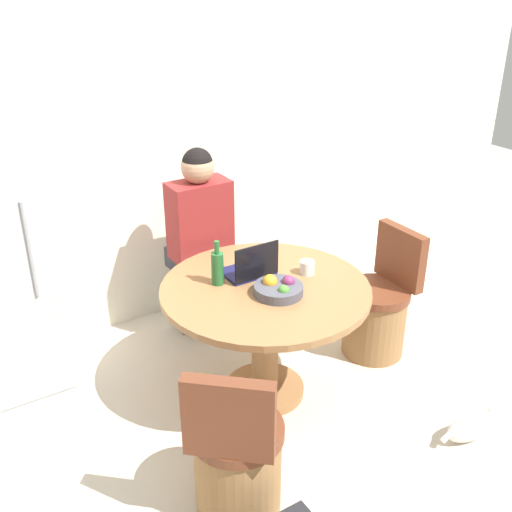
# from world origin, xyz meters

# --- Properties ---
(ground_plane) EXTENTS (12.00, 12.00, 0.00)m
(ground_plane) POSITION_xyz_m (0.00, 0.00, 0.00)
(ground_plane) COLOR beige
(wall_back) EXTENTS (7.00, 0.06, 2.60)m
(wall_back) POSITION_xyz_m (0.00, 1.38, 1.30)
(wall_back) COLOR silver
(wall_back) RESTS_ON ground_plane
(dining_table) EXTENTS (1.20, 1.20, 0.75)m
(dining_table) POSITION_xyz_m (-0.01, 0.11, 0.56)
(dining_table) COLOR olive
(dining_table) RESTS_ON ground_plane
(chair_near_left_corner) EXTENTS (0.51, 0.51, 0.87)m
(chair_near_left_corner) POSITION_xyz_m (-0.60, -0.55, 0.29)
(chair_near_left_corner) COLOR olive
(chair_near_left_corner) RESTS_ON ground_plane
(chair_right_side) EXTENTS (0.44, 0.44, 0.87)m
(chair_right_side) POSITION_xyz_m (0.87, 0.10, 0.29)
(chair_right_side) COLOR olive
(chair_right_side) RESTS_ON ground_plane
(person_seated) EXTENTS (0.40, 0.37, 1.37)m
(person_seated) POSITION_xyz_m (-0.02, 0.94, 0.76)
(person_seated) COLOR #2D2D38
(person_seated) RESTS_ON ground_plane
(laptop) EXTENTS (0.29, 0.23, 0.22)m
(laptop) POSITION_xyz_m (-0.01, 0.27, 0.79)
(laptop) COLOR #141947
(laptop) RESTS_ON dining_table
(fruit_bowl) EXTENTS (0.27, 0.27, 0.10)m
(fruit_bowl) POSITION_xyz_m (0.01, 0.00, 0.78)
(fruit_bowl) COLOR #4C4C56
(fruit_bowl) RESTS_ON dining_table
(coffee_cup) EXTENTS (0.09, 0.09, 0.08)m
(coffee_cup) POSITION_xyz_m (0.28, 0.12, 0.79)
(coffee_cup) COLOR white
(coffee_cup) RESTS_ON dining_table
(bottle) EXTENTS (0.07, 0.07, 0.27)m
(bottle) POSITION_xyz_m (-0.22, 0.29, 0.85)
(bottle) COLOR #23602D
(bottle) RESTS_ON dining_table
(cat) EXTENTS (0.43, 0.16, 0.17)m
(cat) POSITION_xyz_m (0.75, -0.84, 0.09)
(cat) COLOR white
(cat) RESTS_ON ground_plane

